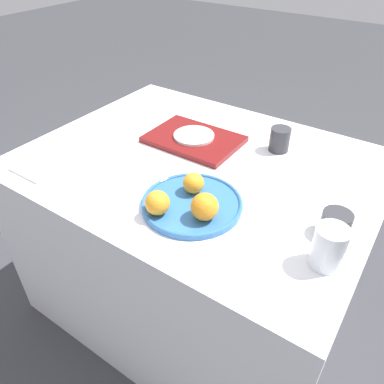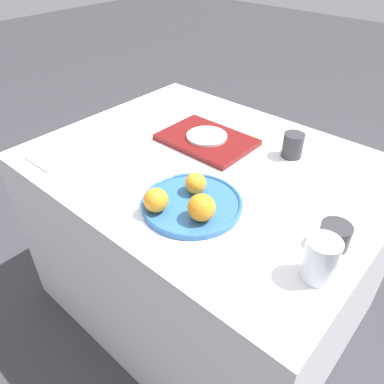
{
  "view_description": "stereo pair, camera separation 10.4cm",
  "coord_description": "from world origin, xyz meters",
  "px_view_note": "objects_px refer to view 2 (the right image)",
  "views": [
    {
      "loc": [
        0.59,
        -0.91,
        1.4
      ],
      "look_at": [
        0.12,
        -0.22,
        0.78
      ],
      "focal_mm": 35.0,
      "sensor_mm": 36.0,
      "label": 1
    },
    {
      "loc": [
        0.67,
        -0.84,
        1.4
      ],
      "look_at": [
        0.12,
        -0.22,
        0.78
      ],
      "focal_mm": 35.0,
      "sensor_mm": 36.0,
      "label": 2
    }
  ],
  "objects_px": {
    "fruit_platter": "(192,203)",
    "cup_1": "(334,236)",
    "cup_0": "(293,145)",
    "napkin": "(52,158)",
    "side_plate": "(207,136)",
    "orange_0": "(201,208)",
    "serving_tray": "(207,140)",
    "orange_1": "(196,183)",
    "orange_2": "(156,200)",
    "water_glass": "(320,259)"
  },
  "relations": [
    {
      "from": "fruit_platter",
      "to": "side_plate",
      "type": "bearing_deg",
      "value": 123.18
    },
    {
      "from": "orange_0",
      "to": "napkin",
      "type": "xyz_separation_m",
      "value": [
        -0.6,
        -0.09,
        -0.05
      ]
    },
    {
      "from": "fruit_platter",
      "to": "orange_2",
      "type": "bearing_deg",
      "value": -119.55
    },
    {
      "from": "cup_1",
      "to": "orange_0",
      "type": "bearing_deg",
      "value": -153.64
    },
    {
      "from": "side_plate",
      "to": "cup_0",
      "type": "xyz_separation_m",
      "value": [
        0.28,
        0.12,
        0.02
      ]
    },
    {
      "from": "side_plate",
      "to": "cup_1",
      "type": "height_order",
      "value": "cup_1"
    },
    {
      "from": "orange_2",
      "to": "napkin",
      "type": "relative_size",
      "value": 0.47
    },
    {
      "from": "orange_2",
      "to": "cup_0",
      "type": "distance_m",
      "value": 0.54
    },
    {
      "from": "orange_1",
      "to": "cup_1",
      "type": "relative_size",
      "value": 0.8
    },
    {
      "from": "fruit_platter",
      "to": "napkin",
      "type": "relative_size",
      "value": 2.02
    },
    {
      "from": "fruit_platter",
      "to": "orange_0",
      "type": "distance_m",
      "value": 0.09
    },
    {
      "from": "orange_0",
      "to": "serving_tray",
      "type": "bearing_deg",
      "value": 127.64
    },
    {
      "from": "side_plate",
      "to": "napkin",
      "type": "height_order",
      "value": "side_plate"
    },
    {
      "from": "fruit_platter",
      "to": "side_plate",
      "type": "distance_m",
      "value": 0.38
    },
    {
      "from": "cup_1",
      "to": "napkin",
      "type": "bearing_deg",
      "value": -165.12
    },
    {
      "from": "orange_2",
      "to": "serving_tray",
      "type": "distance_m",
      "value": 0.44
    },
    {
      "from": "napkin",
      "to": "orange_0",
      "type": "bearing_deg",
      "value": 8.4
    },
    {
      "from": "water_glass",
      "to": "napkin",
      "type": "relative_size",
      "value": 0.76
    },
    {
      "from": "cup_0",
      "to": "water_glass",
      "type": "bearing_deg",
      "value": -54.58
    },
    {
      "from": "water_glass",
      "to": "cup_1",
      "type": "xyz_separation_m",
      "value": [
        -0.02,
        0.12,
        -0.02
      ]
    },
    {
      "from": "fruit_platter",
      "to": "cup_1",
      "type": "distance_m",
      "value": 0.39
    },
    {
      "from": "cup_0",
      "to": "napkin",
      "type": "relative_size",
      "value": 0.59
    },
    {
      "from": "fruit_platter",
      "to": "water_glass",
      "type": "relative_size",
      "value": 2.66
    },
    {
      "from": "napkin",
      "to": "orange_1",
      "type": "bearing_deg",
      "value": 18.49
    },
    {
      "from": "orange_2",
      "to": "napkin",
      "type": "distance_m",
      "value": 0.48
    },
    {
      "from": "napkin",
      "to": "fruit_platter",
      "type": "bearing_deg",
      "value": 13.22
    },
    {
      "from": "orange_1",
      "to": "napkin",
      "type": "relative_size",
      "value": 0.43
    },
    {
      "from": "fruit_platter",
      "to": "cup_1",
      "type": "relative_size",
      "value": 3.74
    },
    {
      "from": "orange_0",
      "to": "serving_tray",
      "type": "xyz_separation_m",
      "value": [
        -0.27,
        0.35,
        -0.04
      ]
    },
    {
      "from": "cup_0",
      "to": "orange_1",
      "type": "bearing_deg",
      "value": -104.34
    },
    {
      "from": "cup_0",
      "to": "napkin",
      "type": "height_order",
      "value": "cup_0"
    },
    {
      "from": "orange_1",
      "to": "serving_tray",
      "type": "height_order",
      "value": "orange_1"
    },
    {
      "from": "orange_0",
      "to": "cup_1",
      "type": "height_order",
      "value": "orange_0"
    },
    {
      "from": "orange_0",
      "to": "napkin",
      "type": "bearing_deg",
      "value": -171.6
    },
    {
      "from": "orange_2",
      "to": "cup_1",
      "type": "xyz_separation_m",
      "value": [
        0.42,
        0.21,
        -0.01
      ]
    },
    {
      "from": "orange_0",
      "to": "water_glass",
      "type": "distance_m",
      "value": 0.32
    },
    {
      "from": "orange_2",
      "to": "water_glass",
      "type": "bearing_deg",
      "value": 11.29
    },
    {
      "from": "orange_2",
      "to": "napkin",
      "type": "xyz_separation_m",
      "value": [
        -0.48,
        -0.03,
        -0.04
      ]
    },
    {
      "from": "side_plate",
      "to": "cup_0",
      "type": "relative_size",
      "value": 1.75
    },
    {
      "from": "serving_tray",
      "to": "cup_1",
      "type": "xyz_separation_m",
      "value": [
        0.58,
        -0.2,
        0.02
      ]
    },
    {
      "from": "water_glass",
      "to": "cup_0",
      "type": "bearing_deg",
      "value": 125.42
    },
    {
      "from": "side_plate",
      "to": "napkin",
      "type": "relative_size",
      "value": 1.03
    },
    {
      "from": "water_glass",
      "to": "serving_tray",
      "type": "xyz_separation_m",
      "value": [
        -0.59,
        0.32,
        -0.04
      ]
    },
    {
      "from": "fruit_platter",
      "to": "orange_2",
      "type": "distance_m",
      "value": 0.11
    },
    {
      "from": "orange_0",
      "to": "orange_2",
      "type": "xyz_separation_m",
      "value": [
        -0.12,
        -0.05,
        -0.0
      ]
    },
    {
      "from": "serving_tray",
      "to": "cup_0",
      "type": "bearing_deg",
      "value": 22.83
    },
    {
      "from": "orange_2",
      "to": "cup_1",
      "type": "distance_m",
      "value": 0.47
    },
    {
      "from": "side_plate",
      "to": "orange_0",
      "type": "bearing_deg",
      "value": -52.36
    },
    {
      "from": "serving_tray",
      "to": "cup_1",
      "type": "relative_size",
      "value": 4.23
    },
    {
      "from": "fruit_platter",
      "to": "cup_0",
      "type": "xyz_separation_m",
      "value": [
        0.07,
        0.43,
        0.03
      ]
    }
  ]
}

